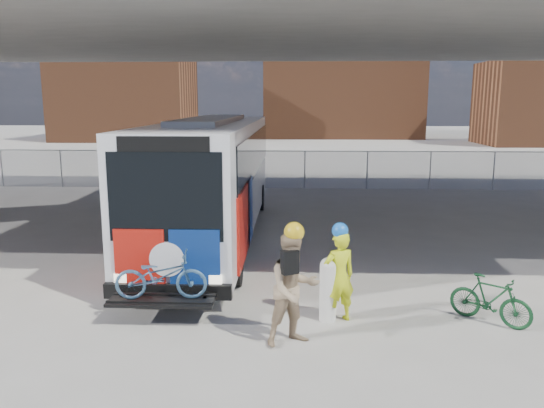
# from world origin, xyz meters

# --- Properties ---
(ground) EXTENTS (160.00, 160.00, 0.00)m
(ground) POSITION_xyz_m (0.00, 0.00, 0.00)
(ground) COLOR #9E9991
(ground) RESTS_ON ground
(bus) EXTENTS (2.67, 12.92, 3.69)m
(bus) POSITION_xyz_m (-2.00, 2.49, 2.11)
(bus) COLOR silver
(bus) RESTS_ON ground
(overpass) EXTENTS (40.00, 16.00, 7.95)m
(overpass) POSITION_xyz_m (0.00, 4.00, 6.54)
(overpass) COLOR #605E59
(overpass) RESTS_ON ground
(chainlink_fence) EXTENTS (30.00, 0.06, 30.00)m
(chainlink_fence) POSITION_xyz_m (0.00, 12.00, 1.42)
(chainlink_fence) COLOR gray
(chainlink_fence) RESTS_ON ground
(brick_buildings) EXTENTS (54.00, 22.00, 12.00)m
(brick_buildings) POSITION_xyz_m (1.23, 48.23, 5.42)
(brick_buildings) COLOR brown
(brick_buildings) RESTS_ON ground
(smokestack) EXTENTS (2.20, 2.20, 25.00)m
(smokestack) POSITION_xyz_m (14.00, 55.00, 12.50)
(smokestack) COLOR brown
(smokestack) RESTS_ON ground
(bollard) EXTENTS (0.33, 0.33, 1.25)m
(bollard) POSITION_xyz_m (1.15, -3.83, 0.67)
(bollard) COLOR silver
(bollard) RESTS_ON ground
(cyclist_hivis) EXTENTS (0.75, 0.63, 1.94)m
(cyclist_hivis) POSITION_xyz_m (1.35, -3.83, 0.93)
(cyclist_hivis) COLOR #D9EA18
(cyclist_hivis) RESTS_ON ground
(cyclist_tan) EXTENTS (1.20, 1.10, 2.17)m
(cyclist_tan) POSITION_xyz_m (0.49, -4.85, 1.02)
(cyclist_tan) COLOR tan
(cyclist_tan) RESTS_ON ground
(bike_parked) EXTENTS (1.49, 1.30, 0.93)m
(bike_parked) POSITION_xyz_m (4.22, -3.83, 0.47)
(bike_parked) COLOR #144121
(bike_parked) RESTS_ON ground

